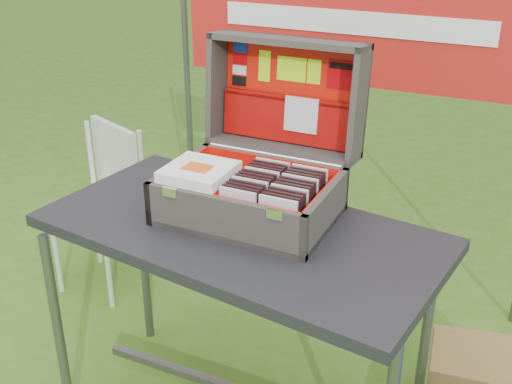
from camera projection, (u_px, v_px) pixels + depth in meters
The scene contains 84 objects.
table at pixel (241, 329), 2.26m from camera, with size 1.31×0.66×0.82m, color black, non-canonical shape.
table_top at pixel (240, 232), 2.10m from camera, with size 1.31×0.66×0.04m, color black.
table_leg_fl at pixel (58, 331), 2.28m from camera, with size 0.04×0.04×0.78m, color #59595B.
table_leg_bl at pixel (144, 260), 2.72m from camera, with size 0.04×0.04×0.78m, color #59595B.
table_leg_br at pixel (426, 336), 2.26m from camera, with size 0.04×0.04×0.78m, color #59595B.
suitcase at pixel (257, 135), 2.09m from camera, with size 0.56×0.56×0.54m, color #524D46, non-canonical shape.
suitcase_base_bottom at pixel (249, 214), 2.15m from camera, with size 0.56×0.40×0.02m, color #524D46.
suitcase_base_wall_front at pixel (223, 220), 1.97m from camera, with size 0.56×0.02×0.15m, color #524D46.
suitcase_base_wall_back at pixel (272, 176), 2.28m from camera, with size 0.56×0.02×0.15m, color #524D46.
suitcase_base_wall_left at pixel (180, 182), 2.23m from camera, with size 0.02×0.40×0.15m, color #524D46.
suitcase_base_wall_right at pixel (326, 212), 2.02m from camera, with size 0.02×0.40×0.15m, color #524D46.
suitcase_liner_floor at pixel (249, 210), 2.14m from camera, with size 0.51×0.35×0.01m, color red.
suitcase_latch_left at pixel (170, 192), 2.00m from camera, with size 0.05×0.01×0.03m, color silver.
suitcase_latch_right at pixel (275, 214), 1.86m from camera, with size 0.05×0.01×0.03m, color silver.
suitcase_hinge at pixel (274, 155), 2.25m from camera, with size 0.02×0.02×0.50m, color silver.
suitcase_lid_back at pixel (292, 93), 2.30m from camera, with size 0.56×0.40×0.02m, color #524D46.
suitcase_lid_rim_far at pixel (288, 41), 2.18m from camera, with size 0.56×0.02×0.15m, color #524D46.
suitcase_lid_rim_near at pixel (282, 147), 2.31m from camera, with size 0.56×0.02×0.15m, color #524D46.
suitcase_lid_rim_left at pixel (218, 87), 2.35m from camera, with size 0.02×0.40×0.15m, color #524D46.
suitcase_lid_rim_right at pixel (359, 106), 2.15m from camera, with size 0.02×0.40×0.15m, color #524D46.
suitcase_lid_liner at pixel (291, 93), 2.29m from camera, with size 0.51×0.35×0.01m, color red.
suitcase_liner_wall_front at pixel (225, 215), 1.97m from camera, with size 0.51×0.01×0.13m, color red.
suitcase_liner_wall_back at pixel (271, 174), 2.26m from camera, with size 0.51×0.01×0.13m, color red.
suitcase_liner_wall_left at pixel (183, 180), 2.22m from camera, with size 0.01×0.35×0.13m, color red.
suitcase_liner_wall_right at pixel (322, 208), 2.02m from camera, with size 0.01×0.35×0.13m, color red.
suitcase_lid_pocket at pixel (287, 120), 2.31m from camera, with size 0.49×0.16×0.03m, color #9B0A07.
suitcase_pocket_edge at pixel (288, 98), 2.27m from camera, with size 0.48×0.02×0.02m, color #9B0A07.
suitcase_pocket_cd at pixel (301, 115), 2.26m from camera, with size 0.12×0.12×0.01m, color silver.
lid_sticker_cc_a at pixel (240, 48), 2.32m from camera, with size 0.05×0.03×0.00m, color #1933B2.
lid_sticker_cc_b at pixel (240, 59), 2.33m from camera, with size 0.05×0.03×0.00m, color #B90207.
lid_sticker_cc_c at pixel (239, 70), 2.34m from camera, with size 0.05×0.03×0.00m, color white.
lid_sticker_cc_d at pixel (239, 81), 2.36m from camera, with size 0.05×0.03×0.00m, color black.
lid_card_neon_tall at pixel (265, 66), 2.30m from camera, with size 0.04×0.11×0.00m, color #B8F10F.
lid_card_neon_main at pixel (291, 69), 2.26m from camera, with size 0.11×0.08×0.00m, color #B8F10F.
lid_card_neon_small at pixel (314, 72), 2.22m from camera, with size 0.05×0.08×0.00m, color #B8F10F.
lid_sticker_band at pixel (341, 75), 2.19m from camera, with size 0.10×0.10×0.00m, color #B90207.
lid_sticker_band_bar at pixel (342, 66), 2.17m from camera, with size 0.09×0.02×0.00m, color black.
cd_left_0 at pixel (238, 211), 1.97m from camera, with size 0.12×0.01×0.14m, color silver.
cd_left_1 at pixel (241, 208), 1.99m from camera, with size 0.12×0.01×0.14m, color black.
cd_left_2 at pixel (244, 205), 2.01m from camera, with size 0.12×0.01×0.14m, color black.
cd_left_3 at pixel (247, 202), 2.03m from camera, with size 0.12×0.01×0.14m, color black.
cd_left_4 at pixel (250, 200), 2.05m from camera, with size 0.12×0.01×0.14m, color silver.
cd_left_5 at pixel (253, 197), 2.06m from camera, with size 0.12×0.01×0.14m, color black.
cd_left_6 at pixel (256, 194), 2.08m from camera, with size 0.12×0.01×0.14m, color black.
cd_left_7 at pixel (259, 192), 2.10m from camera, with size 0.12×0.01×0.14m, color black.
cd_left_8 at pixel (262, 189), 2.12m from camera, with size 0.12×0.01×0.14m, color silver.
cd_left_9 at pixel (265, 187), 2.14m from camera, with size 0.12×0.01×0.14m, color black.
cd_left_10 at pixel (267, 184), 2.15m from camera, with size 0.12×0.01×0.14m, color black.
cd_left_11 at pixel (270, 182), 2.17m from camera, with size 0.12×0.01×0.14m, color black.
cd_left_12 at pixel (273, 179), 2.19m from camera, with size 0.12×0.01×0.14m, color silver.
cd_right_0 at pixel (278, 219), 1.92m from camera, with size 0.12×0.01×0.14m, color silver.
cd_right_1 at pixel (281, 216), 1.94m from camera, with size 0.12×0.01×0.14m, color black.
cd_right_2 at pixel (284, 213), 1.96m from camera, with size 0.12×0.01×0.14m, color black.
cd_right_3 at pixel (286, 210), 1.98m from camera, with size 0.12×0.01×0.14m, color black.
cd_right_4 at pixel (289, 208), 1.99m from camera, with size 0.12×0.01×0.14m, color silver.
cd_right_5 at pixel (292, 205), 2.01m from camera, with size 0.12×0.01×0.14m, color black.
cd_right_6 at pixel (294, 202), 2.03m from camera, with size 0.12×0.01×0.14m, color black.
cd_right_7 at pixel (297, 199), 2.05m from camera, with size 0.12×0.01×0.14m, color black.
cd_right_8 at pixel (300, 197), 2.07m from camera, with size 0.12×0.01×0.14m, color silver.
cd_right_9 at pixel (302, 194), 2.08m from camera, with size 0.12×0.01×0.14m, color black.
cd_right_10 at pixel (305, 191), 2.10m from camera, with size 0.12×0.01×0.14m, color black.
cd_right_11 at pixel (307, 189), 2.12m from camera, with size 0.12×0.01×0.14m, color black.
cd_right_12 at pixel (309, 186), 2.14m from camera, with size 0.12×0.01×0.14m, color silver.
songbook_0 at pixel (199, 176), 2.08m from camera, with size 0.21×0.21×0.01m, color white.
songbook_1 at pixel (199, 174), 2.08m from camera, with size 0.21×0.21×0.01m, color white.
songbook_2 at pixel (199, 173), 2.08m from camera, with size 0.21×0.21×0.01m, color white.
songbook_3 at pixel (199, 172), 2.08m from camera, with size 0.21×0.21×0.01m, color white.
songbook_4 at pixel (199, 170), 2.08m from camera, with size 0.21×0.21×0.01m, color white.
songbook_5 at pixel (199, 169), 2.07m from camera, with size 0.21×0.21×0.01m, color white.
songbook_6 at pixel (199, 167), 2.07m from camera, with size 0.21×0.21×0.01m, color white.
songbook_graphic at pixel (197, 167), 2.06m from camera, with size 0.09×0.07×0.00m, color #D85919.
chair at pixel (98, 213), 3.10m from camera, with size 0.36×0.40×0.80m, color silver, non-canonical shape.
chair_seat at pixel (98, 211), 3.09m from camera, with size 0.36×0.36×0.03m, color silver.
chair_backrest at pixel (116, 161), 3.15m from camera, with size 0.36×0.03×0.38m, color silver.
chair_leg_fl at pixel (57, 256), 3.12m from camera, with size 0.02×0.02×0.41m, color silver.
chair_leg_fr at pixel (108, 270), 3.00m from camera, with size 0.02×0.02×0.41m, color silver.
chair_leg_bl at pixel (97, 228), 3.37m from camera, with size 0.02×0.02×0.41m, color silver.
chair_leg_br at pixel (146, 241), 3.25m from camera, with size 0.02×0.02×0.41m, color silver.
chair_upright_left at pixel (91, 158), 3.21m from camera, with size 0.02×0.02×0.38m, color silver.
chair_upright_right at pixel (142, 168), 3.10m from camera, with size 0.02×0.02×0.38m, color silver.
cardboard_box at pixel (476, 379), 2.37m from camera, with size 0.34×0.05×0.36m, color #A3763C.
banner_post_left at pixel (188, 98), 3.28m from camera, with size 0.03×0.03×1.70m, color #59595B.
banner at pixel (353, 22), 2.75m from camera, with size 1.60×0.01×0.55m, color red.
banner_text at pixel (352, 23), 2.74m from camera, with size 1.20×0.00×0.10m, color white.
Camera 1 is at (0.82, -1.62, 1.81)m, focal length 45.00 mm.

